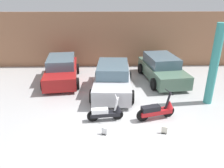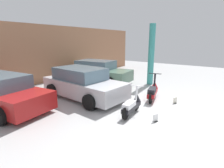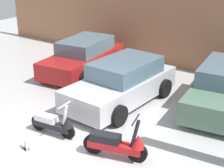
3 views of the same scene
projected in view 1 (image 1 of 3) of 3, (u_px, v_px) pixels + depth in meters
The scene contains 10 objects.
ground_plane at pixel (120, 131), 7.74m from camera, with size 28.00×28.00×0.00m, color #B2B2B2.
wall_back at pixel (114, 40), 14.04m from camera, with size 19.60×0.12×3.48m, color #9E6B4C.
scooter_front_left at pixel (107, 112), 8.29m from camera, with size 1.39×0.50×0.97m.
scooter_front_right at pixel (158, 110), 8.38m from camera, with size 1.54×0.72×1.10m.
car_rear_left at pixel (62, 70), 11.98m from camera, with size 2.21×4.02×1.31m.
car_rear_center at pixel (113, 79), 10.70m from camera, with size 2.11×4.09×1.36m.
car_rear_right at pixel (162, 69), 12.12m from camera, with size 2.30×4.16×1.35m.
placard_near_left_scooter at pixel (104, 132), 7.53m from camera, with size 0.20×0.18×0.26m.
placard_near_right_scooter at pixel (164, 130), 7.58m from camera, with size 0.20×0.17×0.26m.
support_column_side at pixel (214, 65), 9.11m from camera, with size 0.35×0.35×3.48m, color teal.
Camera 1 is at (-0.46, -6.48, 4.53)m, focal length 35.00 mm.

